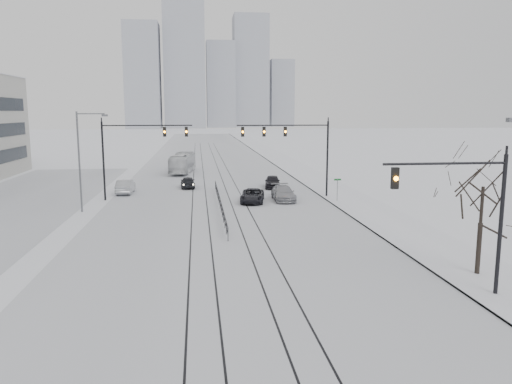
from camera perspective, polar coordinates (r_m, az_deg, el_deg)
name	(u,v)px	position (r m, az deg, el deg)	size (l,w,h in m)	color
ground	(260,375)	(18.32, 0.51, -20.18)	(500.00, 500.00, 0.00)	white
road	(211,171)	(76.39, -5.17, 2.39)	(22.00, 260.00, 0.02)	silver
sidewalk_east	(298,169)	(77.92, 4.82, 2.58)	(5.00, 260.00, 0.16)	silver
curb	(282,170)	(77.47, 3.04, 2.55)	(0.10, 260.00, 0.12)	gray
parking_strip	(15,204)	(54.66, -25.82, -1.19)	(14.00, 60.00, 0.03)	silver
tram_rails	(216,192)	(56.59, -4.59, 0.03)	(5.30, 180.00, 0.01)	black
skyline	(208,73)	(290.36, -5.47, 13.41)	(96.00, 48.00, 72.00)	#979BA6
traffic_mast_near	(470,206)	(25.70, 23.31, -1.48)	(6.10, 0.37, 7.00)	black
traffic_mast_ne	(296,143)	(51.94, 4.61, 5.59)	(9.60, 0.37, 8.00)	black
traffic_mast_nw	(133,146)	(52.35, -13.90, 5.17)	(9.10, 0.37, 8.00)	black
street_light_west	(82,154)	(47.11, -19.23, 4.07)	(2.73, 0.25, 9.00)	#595B60
bare_tree	(483,196)	(29.48, 24.47, -0.42)	(4.40, 4.40, 6.10)	black
median_fence	(220,203)	(46.65, -4.13, -1.29)	(0.06, 24.00, 1.00)	black
street_sign	(337,186)	(50.34, 9.29, 0.63)	(0.70, 0.06, 2.40)	#595B60
sedan_sb_inner	(188,182)	(59.77, -7.80, 1.11)	(1.62, 4.02, 1.37)	black
sedan_sb_outer	(125,187)	(57.03, -14.69, 0.59)	(1.63, 4.67, 1.54)	#A6AAAE
sedan_nb_front	(252,196)	(49.78, -0.42, -0.44)	(2.22, 4.82, 1.34)	black
sedan_nb_right	(283,193)	(50.94, 3.14, -0.15)	(2.08, 5.12, 1.49)	#97989E
sedan_nb_far	(272,182)	(59.29, 1.89, 1.18)	(1.74, 4.33, 1.48)	black
box_truck	(183,163)	(74.66, -8.39, 3.29)	(2.44, 10.41, 2.90)	silver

